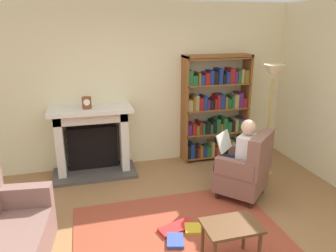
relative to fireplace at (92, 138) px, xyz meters
The scene contains 12 objects.
ground 2.52m from the fireplace, 69.34° to the right, with size 14.00×14.00×0.00m, color olive.
back_wall 1.18m from the fireplace, 16.28° to the left, with size 5.60×0.10×2.70m, color beige.
side_wall_right 3.75m from the fireplace, 16.58° to the right, with size 0.10×5.20×2.70m, color beige.
area_rug 2.25m from the fireplace, 66.56° to the right, with size 2.40×1.80×0.01m, color #9A402A.
fireplace is the anchor object (origin of this frame).
mantel_clock 0.62m from the fireplace, 115.01° to the right, with size 0.14×0.14×0.18m.
bookshelf 2.17m from the fireplace, ahead, with size 1.18×0.32×1.85m.
armchair_reading 2.45m from the fireplace, 35.01° to the right, with size 0.89×0.89×0.97m.
seated_reader 2.33m from the fireplace, 34.37° to the right, with size 0.58×0.59×1.14m.
side_table 2.85m from the fireplace, 64.63° to the right, with size 0.56×0.39×0.46m.
scattered_books 2.23m from the fireplace, 65.67° to the right, with size 0.61×0.54×0.04m.
floor_lamp 2.94m from the fireplace, 16.97° to the right, with size 0.32×0.32×1.77m.
Camera 1 is at (-0.97, -2.75, 2.35)m, focal length 34.60 mm.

